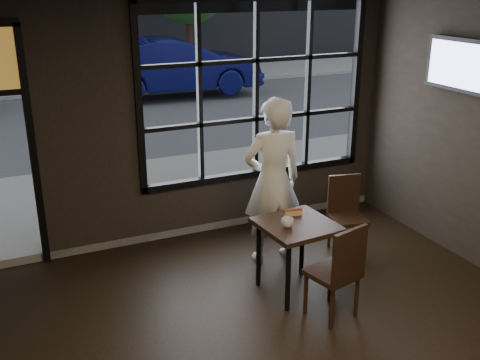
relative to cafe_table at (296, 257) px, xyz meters
name	(u,v)px	position (x,y,z in m)	size (l,w,h in m)	color
window_frame	(256,90)	(0.38, 1.77, 1.41)	(3.06, 0.12, 2.28)	black
street_asphalt	(30,53)	(-0.82, 22.27, -0.41)	(60.00, 41.00, 0.04)	#545456
cafe_table	(296,257)	(0.00, 0.00, 0.00)	(0.72, 0.72, 0.78)	black
chair_near	(333,270)	(0.09, -0.54, 0.10)	(0.43, 0.43, 0.99)	black
chair_window	(348,216)	(1.01, 0.53, 0.07)	(0.40, 0.40, 0.92)	black
man	(272,181)	(0.10, 0.75, 0.57)	(0.70, 0.46, 1.93)	silver
hotdog	(293,212)	(0.06, 0.20, 0.42)	(0.20, 0.08, 0.06)	tan
cup	(287,223)	(-0.14, -0.04, 0.43)	(0.12, 0.12, 0.10)	silver
tv	(461,65)	(2.11, 0.17, 1.83)	(0.11, 1.00, 0.58)	black
navy_car	(176,66)	(2.04, 10.25, 0.46)	(1.60, 4.59, 1.51)	#090B43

